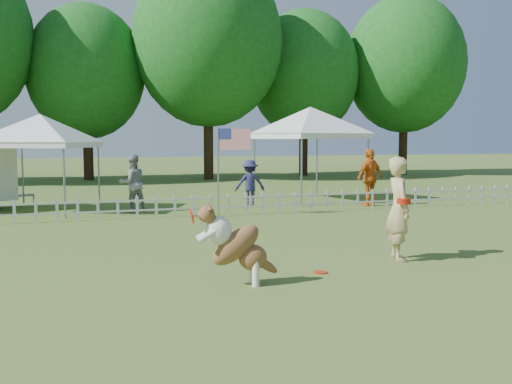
% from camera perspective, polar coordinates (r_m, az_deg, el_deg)
% --- Properties ---
extents(ground, '(120.00, 120.00, 0.00)m').
position_cam_1_polar(ground, '(9.27, 7.35, -7.77)').
color(ground, '#34561B').
rests_on(ground, ground).
extents(picket_fence, '(22.00, 0.08, 0.60)m').
position_cam_1_polar(picket_fence, '(15.74, -3.63, -1.25)').
color(picket_fence, silver).
rests_on(picket_fence, ground).
extents(handler, '(0.58, 0.74, 1.79)m').
position_cam_1_polar(handler, '(10.13, 14.10, -1.63)').
color(handler, tan).
rests_on(handler, ground).
extents(dog, '(1.17, 0.48, 1.17)m').
position_cam_1_polar(dog, '(8.14, -1.89, -5.33)').
color(dog, brown).
rests_on(dog, ground).
extents(frisbee_on_turf, '(0.26, 0.26, 0.02)m').
position_cam_1_polar(frisbee_on_turf, '(9.07, 6.47, -7.99)').
color(frisbee_on_turf, red).
rests_on(frisbee_on_turf, ground).
extents(canopy_tent_left, '(3.51, 3.51, 2.75)m').
position_cam_1_polar(canopy_tent_left, '(17.49, -20.67, 2.61)').
color(canopy_tent_left, white).
rests_on(canopy_tent_left, ground).
extents(canopy_tent_right, '(3.66, 3.66, 3.13)m').
position_cam_1_polar(canopy_tent_right, '(19.74, 5.43, 3.74)').
color(canopy_tent_right, white).
rests_on(canopy_tent_right, ground).
extents(flag_pole, '(0.92, 0.36, 2.43)m').
position_cam_1_polar(flag_pole, '(15.34, -3.79, 2.01)').
color(flag_pole, gray).
rests_on(flag_pole, ground).
extents(spectator_a, '(0.94, 0.81, 1.66)m').
position_cam_1_polar(spectator_a, '(16.81, -12.27, 0.87)').
color(spectator_a, gray).
rests_on(spectator_a, ground).
extents(spectator_b, '(1.01, 0.67, 1.45)m').
position_cam_1_polar(spectator_b, '(17.82, -0.62, 0.90)').
color(spectator_b, '#24254E').
rests_on(spectator_b, ground).
extents(spectator_c, '(1.14, 0.75, 1.80)m').
position_cam_1_polar(spectator_c, '(18.23, 11.32, 1.45)').
color(spectator_c, '#CD6118').
rests_on(spectator_c, ground).
extents(tree_center_left, '(6.00, 6.00, 9.80)m').
position_cam_1_polar(tree_center_left, '(30.79, -16.60, 10.30)').
color(tree_center_left, '#164E17').
rests_on(tree_center_left, ground).
extents(tree_center_right, '(7.60, 7.60, 12.60)m').
position_cam_1_polar(tree_center_right, '(30.25, -4.84, 13.27)').
color(tree_center_right, '#164E17').
rests_on(tree_center_right, ground).
extents(tree_right, '(6.20, 6.20, 10.40)m').
position_cam_1_polar(tree_right, '(33.40, 4.81, 10.61)').
color(tree_right, '#164E17').
rests_on(tree_right, ground).
extents(tree_far_right, '(7.00, 7.00, 11.40)m').
position_cam_1_polar(tree_far_right, '(35.34, 14.64, 10.98)').
color(tree_far_right, '#164E17').
rests_on(tree_far_right, ground).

